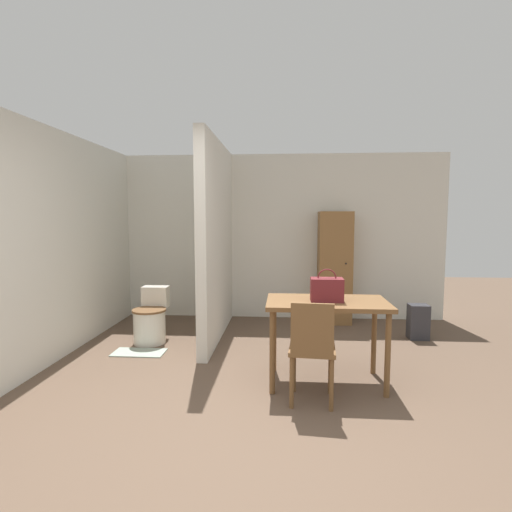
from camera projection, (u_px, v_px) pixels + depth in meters
name	position (u px, v px, depth m)	size (l,w,h in m)	color
ground_plane	(244.00, 444.00, 2.74)	(16.00, 16.00, 0.00)	brown
wall_back	(267.00, 237.00, 6.17)	(5.35, 0.12, 2.50)	silver
wall_left	(63.00, 244.00, 4.53)	(0.12, 4.51, 2.50)	silver
partition_wall	(217.00, 241.00, 5.14)	(0.12, 2.04, 2.50)	silver
dining_table	(327.00, 311.00, 3.69)	(1.11, 0.65, 0.79)	brown
wooden_chair	(312.00, 347.00, 3.28)	(0.41, 0.41, 0.88)	brown
toilet	(151.00, 320.00, 4.97)	(0.41, 0.56, 0.66)	silver
handbag	(327.00, 289.00, 3.65)	(0.29, 0.18, 0.30)	maroon
wooden_cabinet	(335.00, 267.00, 5.86)	(0.48, 0.43, 1.64)	brown
bath_mat	(139.00, 353.00, 4.57)	(0.59, 0.30, 0.01)	#99A899
space_heater	(418.00, 322.00, 5.10)	(0.24, 0.20, 0.44)	#2D2D33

